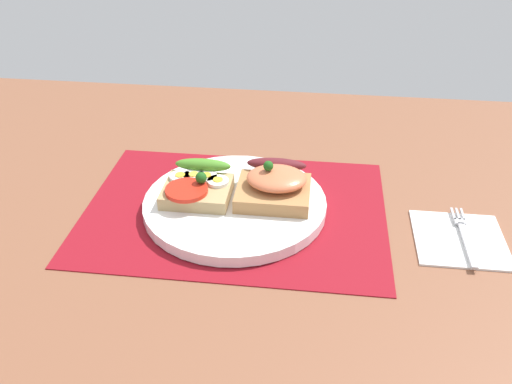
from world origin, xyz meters
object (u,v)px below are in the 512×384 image
object	(u,v)px
plate	(235,204)
fork	(464,234)
napkin	(460,238)
sandwich_egg_tomato	(197,186)
sandwich_salmon	(275,184)

from	to	relation	value
plate	fork	world-z (taller)	plate
plate	napkin	world-z (taller)	plate
napkin	fork	distance (cm)	0.83
sandwich_egg_tomato	fork	bearing A→B (deg)	-5.45
napkin	plate	bearing A→B (deg)	173.95
fork	sandwich_egg_tomato	bearing A→B (deg)	174.55
sandwich_egg_tomato	fork	world-z (taller)	sandwich_egg_tomato
plate	sandwich_egg_tomato	size ratio (longest dim) A/B	2.54
sandwich_egg_tomato	fork	distance (cm)	36.65
fork	plate	bearing A→B (deg)	174.80
sandwich_salmon	napkin	world-z (taller)	sandwich_salmon
sandwich_egg_tomato	fork	xyz separation A→B (cm)	(36.39, -3.47, -2.59)
sandwich_egg_tomato	napkin	xyz separation A→B (cm)	(35.83, -3.88, -3.05)
napkin	fork	size ratio (longest dim) A/B	0.92
sandwich_egg_tomato	sandwich_salmon	world-z (taller)	sandwich_salmon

